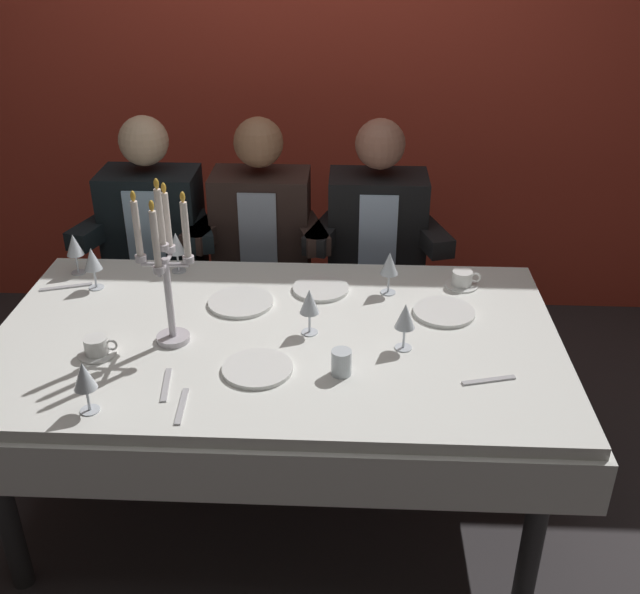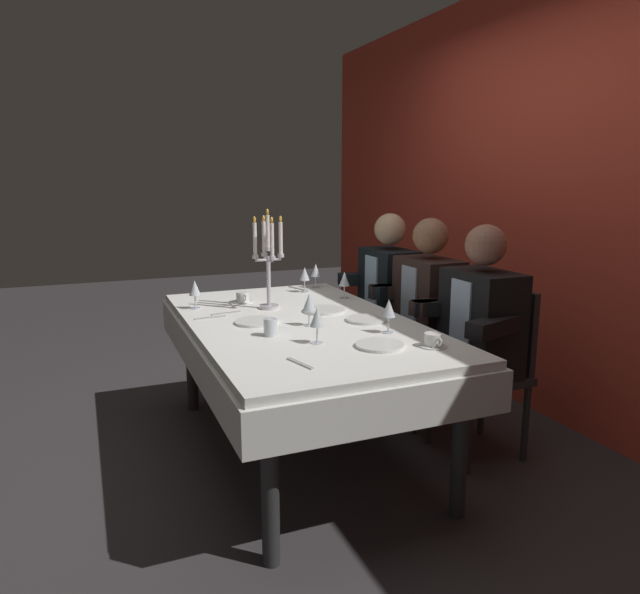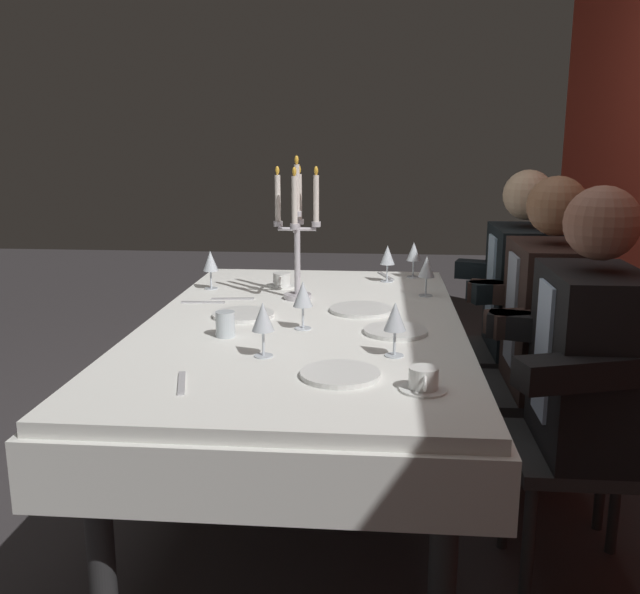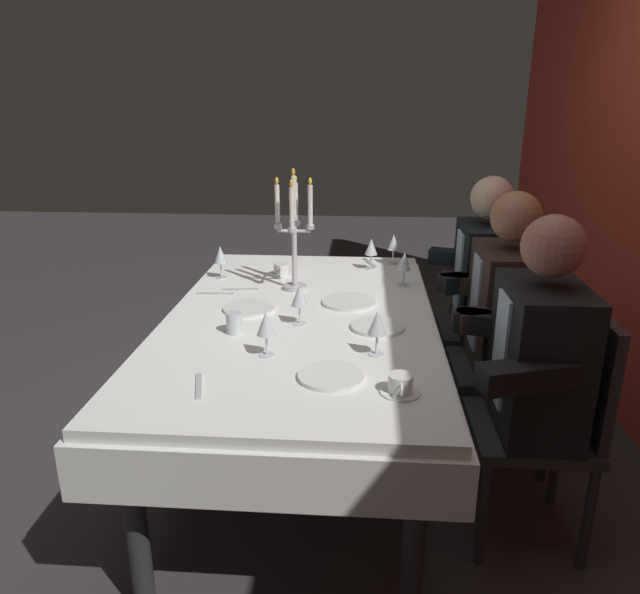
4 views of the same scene
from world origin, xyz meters
The scene contains 25 objects.
ground_plane centered at (0.00, 0.00, 0.00)m, with size 12.00×12.00×0.00m, color #353233.
back_wall centered at (0.00, 1.66, 1.35)m, with size 6.00×0.12×2.70m, color #CF3F2D.
dining_table centered at (0.00, 0.00, 0.62)m, with size 1.94×1.14×0.74m.
candelabra centered at (-0.33, -0.06, 1.00)m, with size 0.19×0.19×0.56m.
dinner_plate_0 centered at (0.58, 0.16, 0.75)m, with size 0.22×0.22×0.01m, color white.
dinner_plate_1 centered at (-0.15, 0.20, 0.75)m, with size 0.24×0.24×0.01m, color white.
dinner_plate_2 centered at (-0.04, -0.22, 0.75)m, with size 0.22×0.22×0.01m, color white.
dinner_plate_3 centered at (0.14, 0.32, 0.75)m, with size 0.21×0.21×0.01m, color white.
wine_glass_0 centered at (-0.71, 0.30, 0.86)m, with size 0.07×0.07×0.16m.
wine_glass_1 centered at (-0.43, 0.45, 0.85)m, with size 0.07×0.07×0.16m.
wine_glass_2 centered at (0.11, 0.01, 0.86)m, with size 0.07×0.07×0.16m.
wine_glass_3 centered at (0.42, -0.07, 0.86)m, with size 0.07×0.07×0.16m.
wine_glass_4 centered at (0.39, 0.31, 0.85)m, with size 0.07×0.07×0.16m.
wine_glass_5 centered at (-0.49, -0.45, 0.86)m, with size 0.07×0.07×0.16m.
wine_glass_6 centered at (-0.82, 0.42, 0.86)m, with size 0.07×0.07×0.16m.
water_tumbler_0 centered at (0.22, -0.23, 0.78)m, with size 0.06×0.06×0.08m, color silver.
coffee_cup_0 centered at (0.67, 0.38, 0.77)m, with size 0.13×0.12×0.06m.
coffee_cup_1 centered at (-0.56, -0.15, 0.77)m, with size 0.13×0.12×0.06m.
fork_0 centered at (0.67, -0.25, 0.74)m, with size 0.17×0.02×0.01m, color #B7B7BC.
fork_1 centered at (-0.23, -0.42, 0.74)m, with size 0.17×0.02×0.01m, color #B7B7BC.
spoon_2 centered at (-0.30, -0.32, 0.74)m, with size 0.17×0.02×0.01m, color #B7B7BC.
knife_3 centered at (-0.82, 0.30, 0.74)m, with size 0.19×0.02×0.01m, color #B7B7BC.
seated_diner_0 centered at (-0.63, 0.89, 0.74)m, with size 0.63×0.48×1.24m.
seated_diner_1 centered at (-0.15, 0.89, 0.74)m, with size 0.63×0.48×1.24m.
seated_diner_2 centered at (0.36, 0.89, 0.74)m, with size 0.63×0.48×1.24m.
Camera 2 is at (2.75, -1.01, 1.47)m, focal length 32.51 mm.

